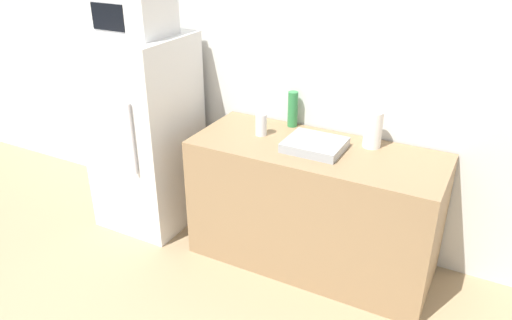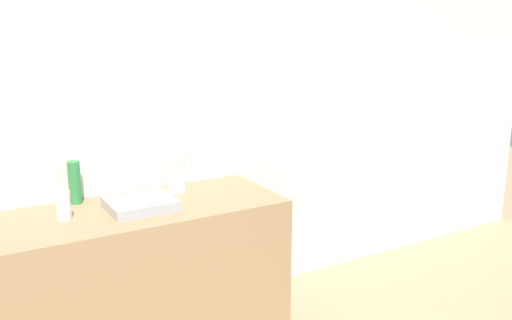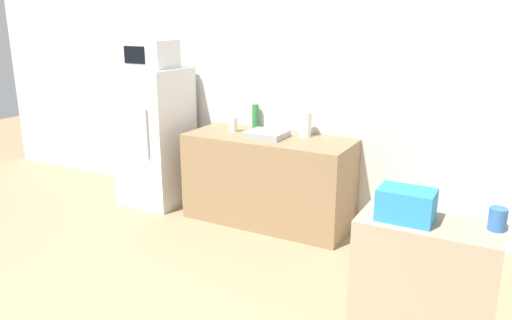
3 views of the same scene
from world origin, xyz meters
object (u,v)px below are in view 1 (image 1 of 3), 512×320
Objects in this scene: paper_towel_roll at (373,129)px; bottle_short at (261,124)px; bottle_tall at (293,109)px; refrigerator at (146,133)px; microwave at (133,13)px.

bottle_short is at bearing -167.22° from paper_towel_roll.
paper_towel_roll is at bearing 12.78° from bottle_short.
bottle_tall reaches higher than paper_towel_roll.
bottle_tall is at bearing 63.77° from bottle_short.
refrigerator is 9.71× the size of bottle_short.
paper_towel_roll is (0.72, 0.16, 0.04)m from bottle_short.
refrigerator is 0.89m from microwave.
bottle_tall is at bearing 17.61° from refrigerator.
bottle_short is at bearing 5.55° from microwave.
refrigerator is at bearing -171.32° from paper_towel_roll.
microwave is 2.02× the size of paper_towel_roll.
bottle_tall is at bearing 172.02° from paper_towel_roll.
paper_towel_roll is (0.60, -0.08, -0.01)m from bottle_tall.
refrigerator is at bearing -162.39° from bottle_tall.
microwave is at bearing -174.45° from bottle_short.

